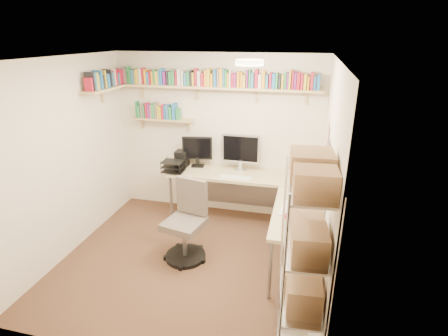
{
  "coord_description": "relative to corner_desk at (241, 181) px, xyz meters",
  "views": [
    {
      "loc": [
        1.35,
        -3.57,
        2.74
      ],
      "look_at": [
        0.34,
        0.55,
        1.11
      ],
      "focal_mm": 28.0,
      "sensor_mm": 36.0,
      "label": 1
    }
  ],
  "objects": [
    {
      "name": "ground",
      "position": [
        -0.5,
        -0.95,
        -0.77
      ],
      "size": [
        3.2,
        3.2,
        0.0
      ],
      "primitive_type": "plane",
      "color": "#472E1E",
      "rests_on": "ground"
    },
    {
      "name": "wire_rack",
      "position": [
        0.92,
        -2.05,
        0.45
      ],
      "size": [
        0.44,
        0.8,
        1.9
      ],
      "rotation": [
        0.0,
        0.0,
        0.09
      ],
      "color": "silver",
      "rests_on": "ground"
    },
    {
      "name": "room_shell",
      "position": [
        -0.49,
        -0.95,
        0.78
      ],
      "size": [
        3.24,
        3.04,
        2.52
      ],
      "color": "beige",
      "rests_on": "ground"
    },
    {
      "name": "office_chair",
      "position": [
        -0.54,
        -0.84,
        -0.33
      ],
      "size": [
        0.56,
        0.57,
        1.04
      ],
      "rotation": [
        0.0,
        0.0,
        -0.21
      ],
      "color": "black",
      "rests_on": "ground"
    },
    {
      "name": "wall_shelves",
      "position": [
        -0.91,
        0.34,
        1.25
      ],
      "size": [
        3.12,
        1.09,
        0.8
      ],
      "color": "tan",
      "rests_on": "ground"
    },
    {
      "name": "corner_desk",
      "position": [
        0.0,
        0.0,
        0.0
      ],
      "size": [
        2.4,
        2.03,
        1.35
      ],
      "color": "beige",
      "rests_on": "ground"
    }
  ]
}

